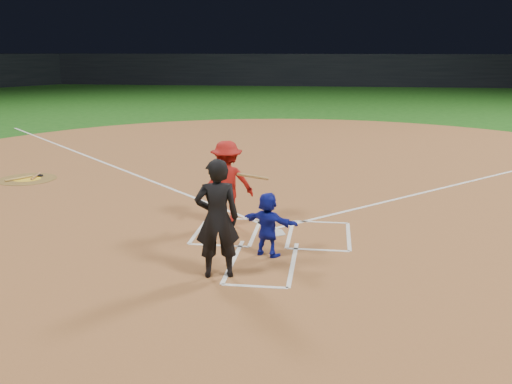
# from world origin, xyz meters

# --- Properties ---
(ground) EXTENTS (120.00, 120.00, 0.00)m
(ground) POSITION_xyz_m (0.00, 0.00, 0.00)
(ground) COLOR #174B12
(ground) RESTS_ON ground
(home_plate_dirt) EXTENTS (28.00, 28.00, 0.01)m
(home_plate_dirt) POSITION_xyz_m (0.00, 6.00, 0.01)
(home_plate_dirt) COLOR brown
(home_plate_dirt) RESTS_ON ground
(stadium_wall_far) EXTENTS (80.00, 1.20, 3.20)m
(stadium_wall_far) POSITION_xyz_m (0.00, 48.00, 1.60)
(stadium_wall_far) COLOR black
(stadium_wall_far) RESTS_ON ground
(home_plate) EXTENTS (0.60, 0.60, 0.02)m
(home_plate) POSITION_xyz_m (0.00, 0.00, 0.02)
(home_plate) COLOR silver
(home_plate) RESTS_ON home_plate_dirt
(on_deck_circle) EXTENTS (1.70, 1.70, 0.01)m
(on_deck_circle) POSITION_xyz_m (-7.79, 4.08, 0.02)
(on_deck_circle) COLOR brown
(on_deck_circle) RESTS_ON home_plate_dirt
(on_deck_logo) EXTENTS (0.80, 0.80, 0.00)m
(on_deck_logo) POSITION_xyz_m (-7.79, 4.08, 0.02)
(on_deck_logo) COLOR yellow
(on_deck_logo) RESTS_ON on_deck_circle
(on_deck_bat_a) EXTENTS (0.23, 0.84, 0.06)m
(on_deck_bat_a) POSITION_xyz_m (-7.64, 4.33, 0.05)
(on_deck_bat_a) COLOR #9E663A
(on_deck_bat_a) RESTS_ON on_deck_circle
(on_deck_bat_b) EXTENTS (0.51, 0.74, 0.06)m
(on_deck_bat_b) POSITION_xyz_m (-7.99, 3.98, 0.05)
(on_deck_bat_b) COLOR #A47F3C
(on_deck_bat_b) RESTS_ON on_deck_circle
(bat_weight_donut) EXTENTS (0.19, 0.19, 0.05)m
(bat_weight_donut) POSITION_xyz_m (-7.59, 4.48, 0.05)
(bat_weight_donut) COLOR black
(bat_weight_donut) RESTS_ON on_deck_circle
(catcher) EXTENTS (1.19, 0.79, 1.22)m
(catcher) POSITION_xyz_m (0.05, -1.32, 0.62)
(catcher) COLOR #141EA3
(catcher) RESTS_ON home_plate_dirt
(umpire) EXTENTS (0.85, 0.66, 2.05)m
(umpire) POSITION_xyz_m (-0.69, -2.43, 1.04)
(umpire) COLOR black
(umpire) RESTS_ON home_plate_dirt
(chalk_markings) EXTENTS (28.35, 17.32, 0.01)m
(chalk_markings) POSITION_xyz_m (0.00, 5.29, 0.01)
(chalk_markings) COLOR white
(chalk_markings) RESTS_ON home_plate_dirt
(batter_at_plate) EXTENTS (1.60, 1.10, 1.87)m
(batter_at_plate) POSITION_xyz_m (-1.06, 0.50, 0.95)
(batter_at_plate) COLOR #A71612
(batter_at_plate) RESTS_ON home_plate_dirt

